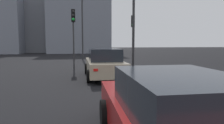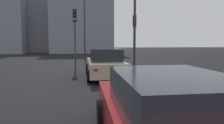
{
  "view_description": "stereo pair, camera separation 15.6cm",
  "coord_description": "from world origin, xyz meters",
  "px_view_note": "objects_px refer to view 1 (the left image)",
  "views": [
    {
      "loc": [
        -1.99,
        1.29,
        1.92
      ],
      "look_at": [
        6.71,
        0.02,
        1.06
      ],
      "focal_mm": 31.47,
      "sensor_mm": 36.0,
      "label": 1
    },
    {
      "loc": [
        -2.01,
        1.13,
        1.92
      ],
      "look_at": [
        6.71,
        0.02,
        1.06
      ],
      "focal_mm": 31.47,
      "sensor_mm": 36.0,
      "label": 2
    }
  ],
  "objects_px": {
    "car_beige_lead": "(104,64)",
    "traffic_light_near_left": "(73,26)",
    "car_red_second": "(173,121)",
    "traffic_light_near_right": "(133,30)",
    "street_lamp_far": "(82,14)"
  },
  "relations": [
    {
      "from": "car_beige_lead",
      "to": "traffic_light_near_left",
      "type": "bearing_deg",
      "value": 24.51
    },
    {
      "from": "car_beige_lead",
      "to": "car_red_second",
      "type": "xyz_separation_m",
      "value": [
        -8.05,
        -0.22,
        -0.04
      ]
    },
    {
      "from": "street_lamp_far",
      "to": "car_red_second",
      "type": "bearing_deg",
      "value": -175.69
    },
    {
      "from": "car_red_second",
      "to": "traffic_light_near_right",
      "type": "distance_m",
      "value": 13.08
    },
    {
      "from": "car_red_second",
      "to": "traffic_light_near_left",
      "type": "xyz_separation_m",
      "value": [
        11.84,
        2.07,
        2.38
      ]
    },
    {
      "from": "car_red_second",
      "to": "traffic_light_near_right",
      "type": "bearing_deg",
      "value": -11.8
    },
    {
      "from": "car_beige_lead",
      "to": "street_lamp_far",
      "type": "distance_m",
      "value": 12.07
    },
    {
      "from": "car_beige_lead",
      "to": "car_red_second",
      "type": "bearing_deg",
      "value": -179.84
    },
    {
      "from": "car_beige_lead",
      "to": "traffic_light_near_right",
      "type": "distance_m",
      "value": 5.78
    },
    {
      "from": "car_beige_lead",
      "to": "traffic_light_near_right",
      "type": "relative_size",
      "value": 1.13
    },
    {
      "from": "car_red_second",
      "to": "traffic_light_near_right",
      "type": "relative_size",
      "value": 1.18
    },
    {
      "from": "traffic_light_near_right",
      "to": "street_lamp_far",
      "type": "bearing_deg",
      "value": -140.77
    },
    {
      "from": "traffic_light_near_right",
      "to": "car_beige_lead",
      "type": "bearing_deg",
      "value": -23.18
    },
    {
      "from": "car_beige_lead",
      "to": "traffic_light_near_left",
      "type": "distance_m",
      "value": 4.82
    },
    {
      "from": "traffic_light_near_left",
      "to": "car_beige_lead",
      "type": "bearing_deg",
      "value": 21.29
    }
  ]
}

